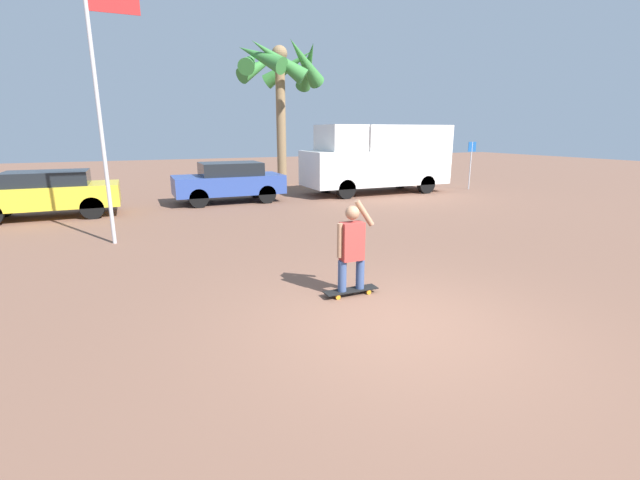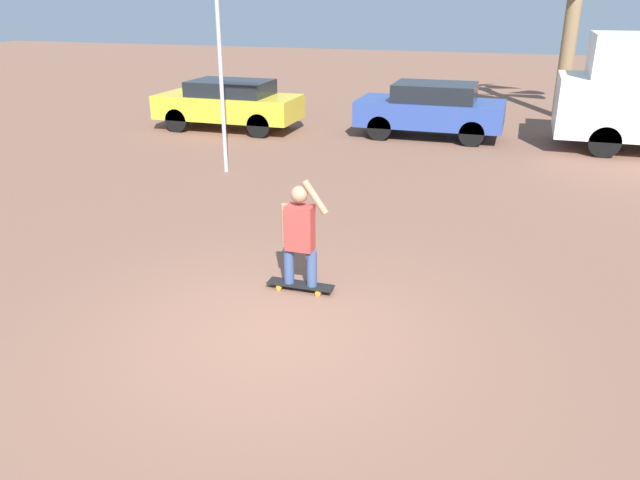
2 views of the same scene
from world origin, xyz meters
TOP-DOWN VIEW (x-y plane):
  - ground_plane at (0.00, 0.00)m, footprint 80.00×80.00m
  - skateboard at (-0.10, 1.26)m, footprint 0.93×0.23m
  - person_skateboarder at (-0.10, 1.26)m, footprint 0.65×0.23m
  - parked_car_blue at (0.13, 11.67)m, footprint 4.03×1.85m
  - parked_car_yellow at (-5.73, 10.92)m, footprint 4.20×1.79m
  - flagpole at (-3.65, 6.55)m, footprint 1.13×0.12m

SIDE VIEW (x-z plane):
  - ground_plane at x=0.00m, z-range 0.00..0.00m
  - skateboard at x=-0.10m, z-range 0.03..0.12m
  - parked_car_yellow at x=-5.73m, z-range 0.06..1.50m
  - parked_car_blue at x=0.13m, z-range 0.05..1.55m
  - person_skateboarder at x=-0.10m, z-range 0.12..1.62m
  - flagpole at x=-3.65m, z-range 0.56..6.59m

